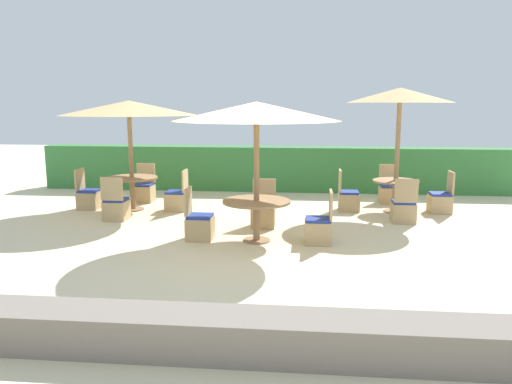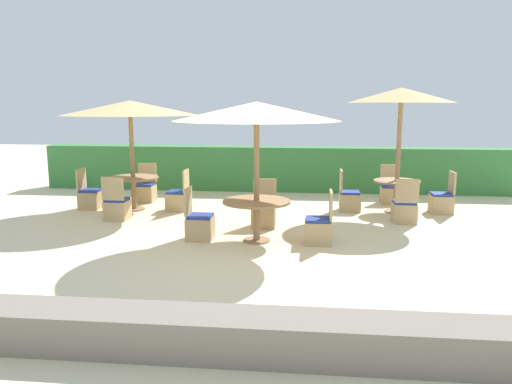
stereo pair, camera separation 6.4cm
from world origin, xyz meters
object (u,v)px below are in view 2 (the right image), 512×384
Objects in this scene: round_table_center at (256,208)px; patio_chair_back_left_south at (117,207)px; patio_chair_back_right_south at (404,210)px; patio_chair_center_west at (199,225)px; patio_chair_back_left_north at (146,191)px; patio_chair_back_left_east at (178,199)px; patio_chair_center_east at (319,229)px; parasol_back_left at (130,108)px; parasol_back_right at (401,96)px; patio_chair_back_right_east at (442,201)px; round_table_back_left at (133,183)px; round_table_back_right at (397,188)px; parasol_center at (256,112)px; patio_chair_back_right_west at (349,199)px; patio_chair_back_left_west at (90,197)px; patio_chair_center_north at (264,214)px; patio_chair_back_right_north at (390,193)px.

patio_chair_back_left_south is (-3.07, 1.34, -0.34)m from round_table_center.
patio_chair_center_west is at bearing -156.66° from patio_chair_back_right_south.
patio_chair_back_left_north is 1.00× the size of patio_chair_back_left_east.
patio_chair_center_east is 5.20m from parasol_back_left.
patio_chair_back_right_east is at bearing 0.72° from parasol_back_right.
patio_chair_back_left_east reaches higher than round_table_back_left.
parasol_back_right is 2.00m from round_table_back_right.
parasol_center reaches higher than patio_chair_center_west.
patio_chair_center_east is at bearing -18.18° from patio_chair_back_left_south.
parasol_back_right reaches higher than patio_chair_back_left_south.
parasol_back_left is 2.28m from patio_chair_back_left_east.
parasol_center reaches higher than patio_chair_back_left_east.
patio_chair_back_right_west is at bearing -14.73° from patio_chair_center_east.
patio_chair_back_left_west is 1.00× the size of patio_chair_back_right_south.
patio_chair_back_left_east is at bearing 130.65° from parasol_center.
patio_chair_back_right_east is at bearing -156.68° from patio_chair_center_north.
round_table_back_right is 1.04m from patio_chair_back_right_east.
parasol_center is at bearing -136.61° from parasol_back_right.
patio_chair_center_west is 1.00× the size of patio_chair_back_right_south.
patio_chair_back_left_north is (-3.11, 3.33, -0.34)m from round_table_center.
patio_chair_center_west is 3.93m from patio_chair_back_right_west.
parasol_back_left is 3.22× the size of patio_chair_back_right_north.
patio_chair_back_right_east is (6.91, 0.36, -2.03)m from parasol_back_left.
round_table_center is at bearing -149.29° from patio_chair_back_right_south.
patio_chair_center_west and patio_chair_center_north have the same top height.
parasol_back_left reaches higher than patio_chair_back_right_north.
patio_chair_back_right_east and patio_chair_back_right_west have the same top height.
patio_chair_center_east and patio_chair_back_left_south have the same top height.
patio_chair_back_right_south is 1.00× the size of patio_chair_back_right_north.
patio_chair_back_right_north is (5.95, 1.38, -2.03)m from parasol_back_left.
round_table_back_left is at bearing -85.44° from patio_chair_back_right_west.
patio_chair_back_left_east is 0.34× the size of parasol_back_right.
round_table_back_left is 1.06m from patio_chair_back_left_south.
patio_chair_back_left_south is 1.00× the size of patio_chair_back_right_east.
patio_chair_center_west is at bearing 52.93° from patio_chair_back_left_west.
patio_chair_back_right_north and patio_chair_back_right_west have the same top height.
patio_chair_center_north is at bearing -167.42° from patio_chair_back_right_south.
patio_chair_back_right_east is at bearing -86.73° from patio_chair_back_left_east.
patio_chair_back_left_south and patio_chair_back_right_north have the same top height.
round_table_back_right is at bearing 43.39° from round_table_center.
patio_chair_back_right_west is (-1.03, 0.04, -2.29)m from parasol_back_right.
parasol_back_right is (2.85, 2.69, 1.96)m from round_table_center.
round_table_center is at bearing -37.43° from round_table_back_left.
patio_chair_center_north reaches higher than round_table_back_left.
round_table_center is 1.27× the size of patio_chair_back_right_east.
patio_chair_back_left_north is (-0.05, 0.98, -0.35)m from round_table_back_left.
patio_chair_back_left_east is 5.89m from patio_chair_back_right_east.
patio_chair_back_right_east is at bearing 89.30° from patio_chair_back_right_west.
round_table_center reaches higher than round_table_back_right.
parasol_center is 1.66m from round_table_center.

